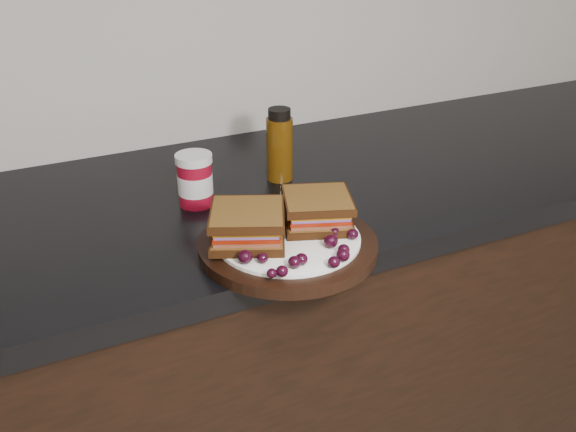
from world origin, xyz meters
The scene contains 32 objects.
base_cabinets centered at (0.00, 1.70, 0.43)m, with size 3.96×0.58×0.86m, color black.
countertop centered at (0.00, 1.70, 0.88)m, with size 3.98×0.60×0.04m, color black.
plate centered at (0.07, 1.47, 0.91)m, with size 0.28×0.28×0.02m, color black.
sandwich_left centered at (0.01, 1.48, 0.95)m, with size 0.11×0.11×0.05m, color brown, non-canonical shape.
sandwich_right centered at (0.13, 1.48, 0.95)m, with size 0.11×0.11×0.05m, color brown, non-canonical shape.
grape_0 centered at (-0.02, 1.42, 0.93)m, with size 0.02×0.02×0.02m, color black.
grape_1 centered at (0.00, 1.41, 0.93)m, with size 0.02×0.02×0.02m, color black.
grape_2 centered at (0.00, 1.37, 0.93)m, with size 0.01×0.01×0.01m, color black.
grape_3 centered at (0.01, 1.37, 0.93)m, with size 0.02×0.02×0.02m, color black.
grape_4 centered at (0.04, 1.38, 0.93)m, with size 0.02×0.02×0.02m, color black.
grape_5 centered at (0.05, 1.38, 0.93)m, with size 0.02×0.02×0.02m, color black.
grape_6 centered at (0.09, 1.36, 0.93)m, with size 0.02×0.02×0.02m, color black.
grape_7 centered at (0.11, 1.37, 0.93)m, with size 0.02×0.02×0.02m, color black.
grape_8 centered at (0.12, 1.38, 0.93)m, with size 0.02×0.02×0.02m, color black.
grape_9 centered at (0.11, 1.41, 0.93)m, with size 0.02×0.02×0.02m, color black.
grape_10 centered at (0.16, 1.42, 0.93)m, with size 0.02×0.02×0.02m, color black.
grape_11 centered at (0.14, 1.43, 0.93)m, with size 0.02×0.02×0.02m, color black.
grape_12 centered at (0.15, 1.44, 0.93)m, with size 0.02×0.02×0.02m, color black.
grape_13 centered at (0.16, 1.48, 0.93)m, with size 0.02×0.02×0.01m, color black.
grape_14 centered at (0.14, 1.50, 0.93)m, with size 0.02×0.02×0.02m, color black.
grape_15 centered at (0.11, 1.48, 0.93)m, with size 0.02×0.02×0.02m, color black.
grape_16 centered at (0.03, 1.53, 0.93)m, with size 0.02×0.02×0.02m, color black.
grape_17 centered at (0.03, 1.50, 0.93)m, with size 0.02×0.02×0.02m, color black.
grape_18 centered at (-0.01, 1.51, 0.93)m, with size 0.02×0.02×0.02m, color black.
grape_19 centered at (-0.01, 1.49, 0.93)m, with size 0.02×0.02×0.02m, color black.
grape_20 centered at (0.00, 1.45, 0.93)m, with size 0.02×0.02×0.02m, color black.
grape_21 centered at (0.01, 1.44, 0.93)m, with size 0.02×0.02×0.02m, color black.
grape_22 centered at (0.03, 1.49, 0.93)m, with size 0.02×0.02×0.02m, color black.
grape_23 centered at (0.00, 1.51, 0.93)m, with size 0.02×0.02×0.02m, color black.
grape_24 centered at (0.00, 1.47, 0.93)m, with size 0.02×0.02×0.02m, color black.
condiment_jar centered at (-0.01, 1.69, 0.95)m, with size 0.06×0.06×0.10m, color maroon.
oil_bottle centered at (0.18, 1.73, 0.97)m, with size 0.05×0.05×0.14m, color #492B07.
Camera 1 is at (-0.31, 0.68, 1.40)m, focal length 40.00 mm.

